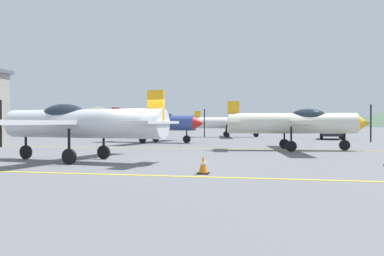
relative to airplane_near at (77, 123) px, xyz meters
The scene contains 10 objects.
ground_plane 3.58m from the airplane_near, ahead, with size 400.00×400.00×0.00m, color slate.
apron_line_near 5.21m from the airplane_near, 50.14° to the right, with size 80.00×0.16×0.01m, color yellow.
apron_line_far 9.28m from the airplane_near, 69.65° to the left, with size 80.00×0.16×0.01m, color yellow.
airplane_near is the anchor object (origin of this frame).
airplane_mid 12.72m from the airplane_near, 41.81° to the left, with size 8.36×9.59×2.87m.
airplane_far 15.53m from the airplane_near, 94.20° to the left, with size 8.37×9.59×2.87m.
airplane_back 28.54m from the airplane_near, 82.46° to the left, with size 8.37×9.59×2.87m.
car_sedan 28.19m from the airplane_near, 60.90° to the left, with size 2.34×4.45×1.62m.
traffic_cone_side 6.76m from the airplane_near, 27.48° to the right, with size 0.36×0.36×0.59m.
hill_left 170.99m from the airplane_near, 114.26° to the left, with size 71.40×71.40×9.10m, color slate.
Camera 1 is at (4.77, -15.06, 1.63)m, focal length 37.32 mm.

